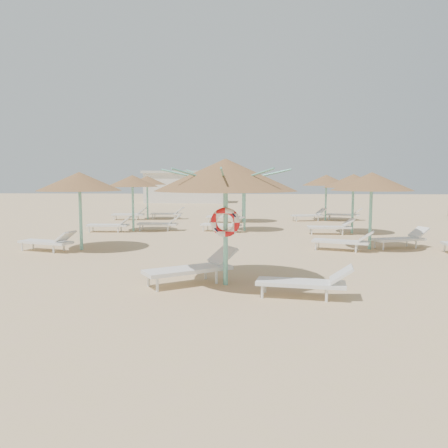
{
  "coord_description": "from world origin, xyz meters",
  "views": [
    {
      "loc": [
        0.88,
        -10.07,
        2.5
      ],
      "look_at": [
        0.14,
        1.37,
        1.3
      ],
      "focal_mm": 35.0,
      "sensor_mm": 36.0,
      "label": 1
    }
  ],
  "objects": [
    {
      "name": "ground",
      "position": [
        0.0,
        0.0,
        0.0
      ],
      "size": [
        120.0,
        120.0,
        0.0
      ],
      "primitive_type": "plane",
      "color": "tan",
      "rests_on": "ground"
    },
    {
      "name": "lounger_main_a",
      "position": [
        -0.49,
        0.08,
        0.39
      ],
      "size": [
        2.26,
        1.81,
        0.82
      ],
      "rotation": [
        0.0,
        0.0,
        0.59
      ],
      "color": "white",
      "rests_on": "ground"
    },
    {
      "name": "main_palapa",
      "position": [
        0.27,
        0.01,
        2.57
      ],
      "size": [
        3.3,
        3.3,
        2.95
      ],
      "color": "#74CAB4",
      "rests_on": "ground"
    },
    {
      "name": "lounger_main_b",
      "position": [
        2.04,
        -1.01,
        0.34
      ],
      "size": [
        2.05,
        0.89,
        0.72
      ],
      "rotation": [
        0.0,
        0.0,
        -0.15
      ],
      "color": "white",
      "rests_on": "ground"
    },
    {
      "name": "palapa_field",
      "position": [
        1.77,
        9.87,
        2.3
      ],
      "size": [
        19.12,
        14.26,
        2.72
      ],
      "color": "#74CAB4",
      "rests_on": "ground"
    },
    {
      "name": "service_hut",
      "position": [
        -6.0,
        35.0,
        1.64
      ],
      "size": [
        8.4,
        4.4,
        3.25
      ],
      "color": "silver",
      "rests_on": "ground"
    }
  ]
}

